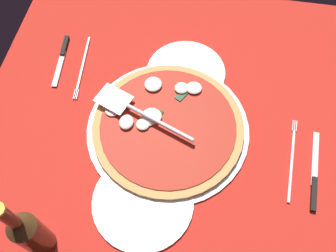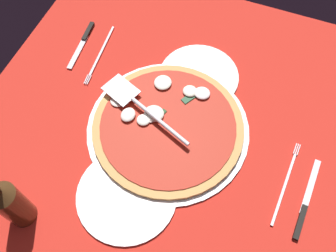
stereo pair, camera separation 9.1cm
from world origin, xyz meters
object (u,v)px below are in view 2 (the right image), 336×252
object	(u,v)px
place_setting_near	(295,195)
beer_bottle	(10,202)
pizza	(167,125)
place_setting_far	(92,48)
dinner_plate_right	(199,76)
pizza_server	(141,107)
dinner_plate_left	(127,195)

from	to	relation	value
place_setting_near	beer_bottle	distance (cm)	61.11
pizza	place_setting_far	world-z (taller)	pizza
pizza	place_setting_near	xyz separation A→B (cm)	(-5.56, -33.23, -1.33)
dinner_plate_right	place_setting_near	xyz separation A→B (cm)	(-23.15, -31.01, -0.14)
place_setting_near	beer_bottle	size ratio (longest dim) A/B	0.91
dinner_plate_right	place_setting_near	world-z (taller)	place_setting_near
pizza	place_setting_far	distance (cm)	33.24
dinner_plate_right	place_setting_far	xyz separation A→B (cm)	(-1.64, 31.35, -0.15)
pizza	pizza_server	world-z (taller)	pizza_server
place_setting_near	place_setting_far	bearing A→B (deg)	74.67
dinner_plate_right	beer_bottle	distance (cm)	55.34
dinner_plate_left	beer_bottle	distance (cm)	24.32
dinner_plate_right	place_setting_near	distance (cm)	38.70
pizza_server	dinner_plate_right	bearing A→B (deg)	-98.50
dinner_plate_left	pizza_server	world-z (taller)	pizza_server
pizza_server	beer_bottle	size ratio (longest dim) A/B	1.05
dinner_plate_left	dinner_plate_right	size ratio (longest dim) A/B	1.07
pizza_server	dinner_plate_left	bearing A→B (deg)	125.59
dinner_plate_left	pizza	bearing A→B (deg)	-6.19
pizza	beer_bottle	world-z (taller)	beer_bottle
dinner_plate_left	place_setting_far	world-z (taller)	place_setting_far
pizza_server	place_setting_far	xyz separation A→B (cm)	(14.70, 21.85, -3.69)
beer_bottle	place_setting_near	bearing A→B (deg)	-64.33
dinner_plate_left	place_setting_near	size ratio (longest dim) A/B	1.00
place_setting_near	beer_bottle	bearing A→B (deg)	119.37
dinner_plate_right	pizza_server	world-z (taller)	pizza_server
dinner_plate_left	place_setting_near	world-z (taller)	place_setting_near
pizza	pizza_server	xyz separation A→B (cm)	(1.26, 7.28, 2.35)
pizza	pizza_server	distance (cm)	7.75
dinner_plate_left	pizza_server	xyz separation A→B (cm)	(20.82, 5.16, 3.54)
place_setting_far	beer_bottle	bearing A→B (deg)	4.29
dinner_plate_left	place_setting_near	xyz separation A→B (cm)	(14.00, -35.35, -0.14)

